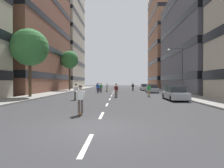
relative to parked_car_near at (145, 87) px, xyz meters
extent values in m
plane|color=#333335|center=(-7.08, -9.11, -0.70)|extent=(153.17, 153.17, 0.00)
cube|color=gray|center=(-17.14, -5.92, -0.63)|extent=(3.57, 70.21, 0.14)
cube|color=gray|center=(2.99, -5.92, -0.63)|extent=(3.57, 70.21, 0.14)
cube|color=silver|center=(-7.08, -36.64, -0.70)|extent=(0.16, 2.20, 0.01)
cube|color=silver|center=(-7.08, -31.64, -0.70)|extent=(0.16, 2.20, 0.01)
cube|color=silver|center=(-7.08, -26.64, -0.70)|extent=(0.16, 2.20, 0.01)
cube|color=silver|center=(-7.08, -21.64, -0.70)|extent=(0.16, 2.20, 0.01)
cube|color=silver|center=(-7.08, -16.64, -0.70)|extent=(0.16, 2.20, 0.01)
cube|color=silver|center=(-7.08, -11.64, -0.70)|extent=(0.16, 2.20, 0.01)
cube|color=silver|center=(-7.08, -6.64, -0.70)|extent=(0.16, 2.20, 0.01)
cube|color=silver|center=(-7.08, -1.64, -0.70)|extent=(0.16, 2.20, 0.01)
cube|color=silver|center=(-7.08, 3.36, -0.70)|extent=(0.16, 2.20, 0.01)
cube|color=silver|center=(-7.08, 8.36, -0.70)|extent=(0.16, 2.20, 0.01)
cube|color=silver|center=(-7.08, 13.36, -0.70)|extent=(0.16, 2.20, 0.01)
cube|color=silver|center=(-7.08, 18.36, -0.70)|extent=(0.16, 2.20, 0.01)
cube|color=brown|center=(-26.48, -6.17, 12.06)|extent=(15.10, 23.19, 25.51)
cube|color=black|center=(-26.48, -6.17, 2.36)|extent=(15.22, 23.31, 1.10)
cube|color=black|center=(-26.48, -6.17, 7.46)|extent=(15.22, 23.31, 1.10)
cube|color=black|center=(-26.48, -6.17, 12.57)|extent=(15.22, 23.31, 1.10)
cube|color=black|center=(-26.48, -6.17, 17.67)|extent=(15.22, 23.31, 1.10)
cube|color=#BCB29E|center=(-26.48, 16.99, 16.93)|extent=(15.10, 17.68, 35.25)
cube|color=black|center=(-26.48, 16.99, 2.32)|extent=(15.22, 17.80, 1.10)
cube|color=black|center=(-26.48, 16.99, 7.36)|extent=(15.22, 17.80, 1.10)
cube|color=black|center=(-26.48, 16.99, 12.39)|extent=(15.22, 17.80, 1.10)
cube|color=black|center=(-26.48, 16.99, 17.43)|extent=(15.22, 17.80, 1.10)
cube|color=black|center=(-26.48, 16.99, 22.46)|extent=(15.22, 17.80, 1.10)
cube|color=black|center=(-26.48, 16.99, 27.50)|extent=(15.22, 17.80, 1.10)
cube|color=slate|center=(12.32, -6.17, 9.13)|extent=(15.10, 21.65, 19.66)
cube|color=black|center=(12.32, -6.17, 2.25)|extent=(15.22, 21.77, 1.10)
cube|color=black|center=(12.32, -6.17, 7.16)|extent=(15.22, 21.77, 1.10)
cube|color=black|center=(12.32, -6.17, 12.08)|extent=(15.22, 21.77, 1.10)
cube|color=black|center=(12.32, -6.17, 16.99)|extent=(15.22, 21.77, 1.10)
cube|color=#9E6B51|center=(12.32, 16.99, 14.68)|extent=(15.10, 16.61, 30.76)
cube|color=black|center=(12.32, 16.99, 2.38)|extent=(15.22, 16.73, 1.10)
cube|color=black|center=(12.32, 16.99, 7.50)|extent=(15.22, 16.73, 1.10)
cube|color=black|center=(12.32, 16.99, 12.63)|extent=(15.22, 16.73, 1.10)
cube|color=black|center=(12.32, 16.99, 17.76)|extent=(15.22, 16.73, 1.10)
cube|color=black|center=(12.32, 16.99, 22.88)|extent=(15.22, 16.73, 1.10)
cube|color=silver|center=(0.00, 0.04, -0.17)|extent=(1.80, 4.40, 0.70)
cube|color=#2D3338|center=(0.00, -0.11, 0.50)|extent=(1.60, 2.10, 0.64)
cylinder|color=black|center=(-0.80, 1.49, -0.38)|extent=(0.22, 0.64, 0.64)
cylinder|color=black|center=(0.80, 1.49, -0.38)|extent=(0.22, 0.64, 0.64)
cylinder|color=black|center=(-0.80, -1.41, -0.38)|extent=(0.22, 0.64, 0.64)
cylinder|color=black|center=(0.80, -1.41, -0.38)|extent=(0.22, 0.64, 0.64)
cube|color=#B2B7BF|center=(0.00, -22.51, -0.17)|extent=(1.80, 4.40, 0.70)
cube|color=#2D3338|center=(0.00, -22.66, 0.50)|extent=(1.60, 2.10, 0.64)
cylinder|color=black|center=(-0.80, -21.06, -0.38)|extent=(0.22, 0.64, 0.64)
cylinder|color=black|center=(0.80, -21.06, -0.38)|extent=(0.22, 0.64, 0.64)
cylinder|color=black|center=(-0.80, -23.96, -0.38)|extent=(0.22, 0.64, 0.64)
cylinder|color=black|center=(0.80, -23.96, -0.38)|extent=(0.22, 0.64, 0.64)
cube|color=#B2B7BF|center=(0.00, -8.78, -0.17)|extent=(1.80, 4.40, 0.70)
cube|color=#2D3338|center=(0.00, -8.93, 0.50)|extent=(1.60, 2.10, 0.64)
cylinder|color=black|center=(-0.80, -7.33, -0.38)|extent=(0.22, 0.64, 0.64)
cylinder|color=black|center=(0.80, -7.33, -0.38)|extent=(0.22, 0.64, 0.64)
cylinder|color=black|center=(-0.80, -10.23, -0.38)|extent=(0.22, 0.64, 0.64)
cylinder|color=black|center=(0.80, -10.23, -0.38)|extent=(0.22, 0.64, 0.64)
cylinder|color=#4C3823|center=(-17.14, -1.80, 2.17)|extent=(0.36, 0.36, 5.45)
sphere|color=#387A3D|center=(-17.14, -1.80, 6.28)|extent=(3.97, 3.97, 3.97)
cylinder|color=#4C3823|center=(-17.14, -20.06, 1.71)|extent=(0.36, 0.36, 4.53)
sphere|color=#387A3D|center=(-17.14, -20.06, 5.57)|extent=(4.56, 4.56, 4.56)
cylinder|color=#3F3F44|center=(2.63, -17.20, 2.69)|extent=(0.16, 0.16, 6.50)
cylinder|color=#3F3F44|center=(1.73, -17.20, 5.84)|extent=(1.80, 0.10, 0.10)
ellipsoid|color=silver|center=(0.83, -17.20, 5.69)|extent=(0.50, 0.30, 0.24)
cube|color=brown|center=(-6.38, -19.11, -0.62)|extent=(0.27, 0.91, 0.02)
cylinder|color=#D8BF4C|center=(-6.41, -18.79, -0.66)|extent=(0.18, 0.08, 0.07)
cylinder|color=#D8BF4C|center=(-6.36, -19.43, -0.66)|extent=(0.18, 0.08, 0.07)
cylinder|color=#594C47|center=(-6.47, -19.12, -0.21)|extent=(0.15, 0.15, 0.80)
cylinder|color=#594C47|center=(-6.29, -19.11, -0.21)|extent=(0.15, 0.15, 0.80)
cube|color=red|center=(-6.38, -19.11, 0.47)|extent=(0.33, 0.22, 0.55)
cylinder|color=red|center=(-6.61, -19.08, 0.44)|extent=(0.11, 0.24, 0.55)
cylinder|color=red|center=(-6.17, -19.05, 0.44)|extent=(0.11, 0.24, 0.55)
sphere|color=tan|center=(-6.39, -19.09, 0.92)|extent=(0.22, 0.22, 0.22)
sphere|color=black|center=(-6.39, -19.09, 0.97)|extent=(0.21, 0.21, 0.21)
cube|color=black|center=(-6.37, -19.29, 0.50)|extent=(0.27, 0.18, 0.40)
cube|color=brown|center=(-2.98, -2.89, -0.62)|extent=(0.36, 0.92, 0.02)
cylinder|color=#D8BF4C|center=(-2.92, -2.58, -0.66)|extent=(0.19, 0.10, 0.07)
cylinder|color=#D8BF4C|center=(-3.04, -3.20, -0.66)|extent=(0.19, 0.10, 0.07)
cylinder|color=black|center=(-3.07, -2.87, -0.21)|extent=(0.16, 0.16, 0.80)
cylinder|color=black|center=(-2.89, -2.91, -0.21)|extent=(0.16, 0.16, 0.80)
cube|color=black|center=(-2.98, -2.89, 0.47)|extent=(0.35, 0.25, 0.55)
cylinder|color=black|center=(-3.19, -2.80, 0.44)|extent=(0.13, 0.24, 0.55)
cylinder|color=black|center=(-2.76, -2.88, 0.44)|extent=(0.13, 0.24, 0.55)
sphere|color=#997051|center=(-2.98, -2.87, 0.92)|extent=(0.22, 0.22, 0.22)
sphere|color=black|center=(-2.98, -2.87, 0.97)|extent=(0.21, 0.21, 0.21)
cube|color=brown|center=(-9.79, -9.90, -0.62)|extent=(0.32, 0.92, 0.02)
cylinder|color=#D8BF4C|center=(-9.83, -9.58, -0.66)|extent=(0.19, 0.09, 0.07)
cylinder|color=#D8BF4C|center=(-9.74, -10.22, -0.66)|extent=(0.19, 0.09, 0.07)
cylinder|color=#2D334C|center=(-9.88, -9.91, -0.21)|extent=(0.16, 0.16, 0.80)
cylinder|color=#2D334C|center=(-9.70, -9.89, -0.21)|extent=(0.16, 0.16, 0.80)
cube|color=blue|center=(-9.79, -9.90, 0.47)|extent=(0.34, 0.24, 0.55)
cylinder|color=blue|center=(-10.01, -9.88, 0.44)|extent=(0.12, 0.24, 0.55)
cylinder|color=blue|center=(-9.58, -9.82, 0.44)|extent=(0.12, 0.24, 0.55)
sphere|color=tan|center=(-9.79, -9.88, 0.92)|extent=(0.22, 0.22, 0.22)
sphere|color=black|center=(-9.79, -9.88, 0.97)|extent=(0.21, 0.21, 0.21)
cube|color=brown|center=(-10.10, -4.06, -0.62)|extent=(0.29, 0.92, 0.02)
cylinder|color=#D8BF4C|center=(-10.06, -3.74, -0.66)|extent=(0.19, 0.09, 0.07)
cylinder|color=#D8BF4C|center=(-10.13, -4.38, -0.66)|extent=(0.19, 0.09, 0.07)
cylinder|color=#2D334C|center=(-10.19, -4.05, -0.21)|extent=(0.15, 0.15, 0.80)
cylinder|color=#2D334C|center=(-10.01, -4.07, -0.21)|extent=(0.15, 0.15, 0.80)
cube|color=white|center=(-10.10, -4.06, 0.47)|extent=(0.34, 0.23, 0.55)
cylinder|color=white|center=(-10.31, -3.99, 0.44)|extent=(0.11, 0.24, 0.55)
cylinder|color=white|center=(-9.87, -4.03, 0.44)|extent=(0.11, 0.24, 0.55)
sphere|color=beige|center=(-10.09, -4.04, 0.92)|extent=(0.22, 0.22, 0.22)
sphere|color=black|center=(-10.09, -4.04, 0.97)|extent=(0.21, 0.21, 0.21)
cube|color=beige|center=(-10.12, -4.24, 0.50)|extent=(0.28, 0.19, 0.40)
cube|color=brown|center=(-10.88, -1.67, -0.62)|extent=(0.24, 0.91, 0.02)
cylinder|color=#D8BF4C|center=(-10.86, -1.35, -0.66)|extent=(0.18, 0.08, 0.07)
cylinder|color=#D8BF4C|center=(-10.89, -1.99, -0.66)|extent=(0.18, 0.08, 0.07)
cylinder|color=black|center=(-10.97, -1.67, -0.21)|extent=(0.15, 0.15, 0.80)
cylinder|color=black|center=(-10.79, -1.68, -0.21)|extent=(0.15, 0.15, 0.80)
cube|color=blue|center=(-10.88, -1.67, 0.47)|extent=(0.33, 0.21, 0.55)
cylinder|color=blue|center=(-11.09, -1.61, 0.44)|extent=(0.10, 0.23, 0.55)
cylinder|color=blue|center=(-10.65, -1.63, 0.44)|extent=(0.10, 0.23, 0.55)
sphere|color=tan|center=(-10.88, -1.65, 0.92)|extent=(0.22, 0.22, 0.22)
sphere|color=black|center=(-10.88, -1.65, 0.97)|extent=(0.21, 0.21, 0.21)
cube|color=#3F72BF|center=(-10.88, -1.85, 0.50)|extent=(0.27, 0.17, 0.40)
cube|color=brown|center=(-2.01, -17.74, -0.62)|extent=(0.26, 0.91, 0.02)
cylinder|color=#D8BF4C|center=(-1.99, -17.42, -0.66)|extent=(0.18, 0.08, 0.07)
cylinder|color=#D8BF4C|center=(-2.03, -18.06, -0.66)|extent=(0.18, 0.08, 0.07)
cylinder|color=tan|center=(-2.10, -17.74, -0.21)|extent=(0.15, 0.15, 0.80)
cylinder|color=tan|center=(-1.92, -17.75, -0.21)|extent=(0.15, 0.15, 0.80)
cube|color=green|center=(-2.01, -17.74, 0.47)|extent=(0.33, 0.22, 0.55)
cylinder|color=green|center=(-2.23, -17.68, 0.44)|extent=(0.10, 0.23, 0.55)
cylinder|color=green|center=(-1.79, -17.71, 0.44)|extent=(0.10, 0.23, 0.55)
sphere|color=#997051|center=(-2.01, -17.72, 0.92)|extent=(0.22, 0.22, 0.22)
sphere|color=black|center=(-2.01, -17.72, 0.97)|extent=(0.21, 0.21, 0.21)
cube|color=brown|center=(-8.37, -31.48, -0.62)|extent=(0.36, 0.92, 0.02)
cylinder|color=#D8BF4C|center=(-8.43, -31.17, -0.66)|extent=(0.19, 0.10, 0.07)
cylinder|color=#D8BF4C|center=(-8.31, -31.80, -0.66)|extent=(0.19, 0.10, 0.07)
cylinder|color=#594C47|center=(-8.46, -31.50, -0.21)|extent=(0.16, 0.16, 0.80)
cylinder|color=#594C47|center=(-8.28, -31.47, -0.21)|extent=(0.16, 0.16, 0.80)
cube|color=white|center=(-8.37, -31.48, 0.47)|extent=(0.35, 0.25, 0.55)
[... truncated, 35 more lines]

